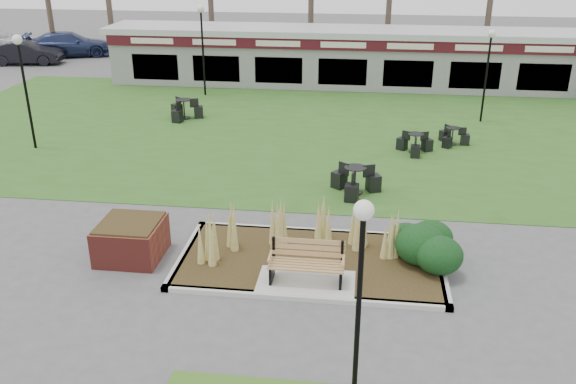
# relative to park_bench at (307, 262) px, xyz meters

# --- Properties ---
(ground) EXTENTS (100.00, 100.00, 0.00)m
(ground) POSITION_rel_park_bench_xyz_m (0.00, -0.25, -0.59)
(ground) COLOR #515154
(ground) RESTS_ON ground
(lawn) EXTENTS (34.00, 16.00, 0.02)m
(lawn) POSITION_rel_park_bench_xyz_m (0.00, 11.75, -0.58)
(lawn) COLOR #2F581B
(lawn) RESTS_ON ground
(planting_bed) EXTENTS (6.75, 3.40, 1.27)m
(planting_bed) POSITION_rel_park_bench_xyz_m (1.27, 1.10, -0.22)
(planting_bed) COLOR #2E2412
(planting_bed) RESTS_ON ground
(park_bench) EXTENTS (1.70, 0.66, 0.93)m
(park_bench) POSITION_rel_park_bench_xyz_m (0.00, 0.00, 0.00)
(park_bench) COLOR #A9784C
(park_bench) RESTS_ON ground
(brick_planter) EXTENTS (1.50, 1.50, 0.95)m
(brick_planter) POSITION_rel_park_bench_xyz_m (-4.40, 0.75, -0.11)
(brick_planter) COLOR maroon
(brick_planter) RESTS_ON ground
(food_pavilion) EXTENTS (24.60, 3.40, 2.90)m
(food_pavilion) POSITION_rel_park_bench_xyz_m (0.00, 19.71, 0.89)
(food_pavilion) COLOR gray
(food_pavilion) RESTS_ON ground
(lamp_post_near_left) EXTENTS (0.32, 0.32, 3.82)m
(lamp_post_near_left) POSITION_rel_park_bench_xyz_m (1.17, -3.75, 2.20)
(lamp_post_near_left) COLOR black
(lamp_post_near_left) RESTS_ON ground
(lamp_post_mid_left) EXTENTS (0.34, 0.34, 4.14)m
(lamp_post_mid_left) POSITION_rel_park_bench_xyz_m (-10.91, 8.18, 2.43)
(lamp_post_mid_left) COLOR black
(lamp_post_mid_left) RESTS_ON ground
(lamp_post_mid_right) EXTENTS (0.32, 0.32, 3.82)m
(lamp_post_mid_right) POSITION_rel_park_bench_xyz_m (6.06, 13.76, 2.20)
(lamp_post_mid_right) COLOR black
(lamp_post_mid_right) RESTS_ON ground
(lamp_post_far_left) EXTENTS (0.35, 0.35, 4.28)m
(lamp_post_far_left) POSITION_rel_park_bench_xyz_m (-6.63, 16.75, 2.53)
(lamp_post_far_left) COLOR black
(lamp_post_far_left) RESTS_ON ground
(bistro_set_a) EXTENTS (1.52, 1.49, 0.83)m
(bistro_set_a) POSITION_rel_park_bench_xyz_m (-6.49, 12.63, -0.29)
(bistro_set_a) COLOR black
(bistro_set_a) RESTS_ON ground
(bistro_set_b) EXTENTS (1.58, 1.47, 0.85)m
(bistro_set_b) POSITION_rel_park_bench_xyz_m (0.95, 5.40, -0.29)
(bistro_set_b) COLOR black
(bistro_set_b) RESTS_ON ground
(bistro_set_c) EXTENTS (1.08, 1.23, 0.65)m
(bistro_set_c) POSITION_rel_park_bench_xyz_m (4.48, 10.52, -0.35)
(bistro_set_c) COLOR black
(bistro_set_c) RESTS_ON ground
(bistro_set_d) EXTENTS (1.34, 1.19, 0.71)m
(bistro_set_d) POSITION_rel_park_bench_xyz_m (3.02, 9.42, -0.33)
(bistro_set_d) COLOR black
(bistro_set_d) RESTS_ON ground
(car_black) EXTENTS (4.30, 2.06, 1.36)m
(car_black) POSITION_rel_park_bench_xyz_m (-19.16, 22.79, 0.09)
(car_black) COLOR black
(car_black) RESTS_ON ground
(car_blue) EXTENTS (5.74, 3.93, 1.54)m
(car_blue) POSITION_rel_park_bench_xyz_m (-17.74, 25.54, 0.18)
(car_blue) COLOR navy
(car_blue) RESTS_ON ground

